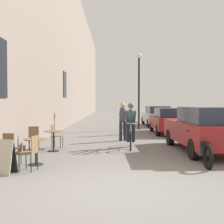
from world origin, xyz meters
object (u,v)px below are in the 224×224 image
sandwich_board_sign (4,156)px  cyclist_on_bicycle (131,126)px  parked_car_nearest (205,129)px  cafe_table_near (36,146)px  pedestrian_mid (123,117)px  parked_car_third (157,116)px  cafe_chair_mid_toward_street (34,137)px  cafe_table_mid (54,136)px  street_lamp (139,81)px  cafe_chair_near_toward_wall (32,150)px  cafe_chair_mid_toward_wall (56,134)px  parked_car_second (169,120)px  cafe_chair_near_toward_street (11,146)px  pedestrian_near (123,120)px  parked_motorcycle (202,149)px

sandwich_board_sign → cyclist_on_bicycle: cyclist_on_bicycle is taller
sandwich_board_sign → parked_car_nearest: parked_car_nearest is taller
cafe_table_near → sandwich_board_sign: sandwich_board_sign is taller
cafe_table_near → cyclist_on_bicycle: size_ratio=0.41×
cyclist_on_bicycle → pedestrian_mid: size_ratio=1.02×
parked_car_third → cyclist_on_bicycle: bearing=-104.4°
cafe_chair_mid_toward_street → cyclist_on_bicycle: 3.59m
cafe_table_mid → street_lamp: (3.80, 8.11, 2.59)m
parked_car_third → cafe_chair_near_toward_wall: bearing=-111.1°
cafe_chair_near_toward_wall → parked_car_nearest: size_ratio=0.20×
cafe_chair_mid_toward_wall → sandwich_board_sign: cafe_chair_mid_toward_wall is taller
cafe_table_mid → parked_car_second: bearing=47.3°
cafe_chair_near_toward_wall → parked_car_third: size_ratio=0.21×
cafe_chair_near_toward_street → cafe_table_mid: bearing=72.9°
cafe_table_near → cafe_table_mid: same height
parked_car_nearest → parked_car_second: parked_car_nearest is taller
parked_car_third → pedestrian_near: bearing=-108.9°
parked_motorcycle → parked_car_second: bearing=85.3°
parked_car_nearest → pedestrian_mid: bearing=117.0°
parked_car_nearest → parked_car_third: (0.09, 11.13, -0.05)m
pedestrian_near → parked_car_nearest: size_ratio=0.38×
cafe_chair_mid_toward_street → parked_car_nearest: parked_car_nearest is taller
cafe_chair_mid_toward_street → parked_car_second: 8.23m
cafe_table_near → pedestrian_mid: (2.66, 7.29, 0.46)m
pedestrian_mid → street_lamp: street_lamp is taller
cafe_chair_mid_toward_wall → cafe_table_mid: bearing=-83.9°
cafe_table_mid → street_lamp: street_lamp is taller
cafe_chair_mid_toward_wall → street_lamp: (3.88, 7.40, 2.59)m
cafe_table_mid → parked_car_nearest: 5.32m
sandwich_board_sign → cafe_chair_mid_toward_wall: bearing=83.2°
cafe_chair_near_toward_street → street_lamp: (4.49, 10.34, 2.59)m
cafe_table_near → parked_motorcycle: 4.64m
parked_car_third → parked_motorcycle: size_ratio=1.96×
cafe_table_near → parked_car_second: 9.42m
cafe_table_near → cafe_chair_near_toward_street: cafe_chair_near_toward_street is taller
cafe_chair_mid_toward_street → parked_car_third: parked_car_third is taller
cafe_chair_mid_toward_street → cafe_chair_mid_toward_wall: size_ratio=1.00×
cafe_chair_mid_toward_wall → parked_car_nearest: size_ratio=0.20×
sandwich_board_sign → parked_car_second: size_ratio=0.21×
cyclist_on_bicycle → parked_car_second: size_ratio=0.43×
cafe_chair_near_toward_street → pedestrian_near: 5.96m
cafe_chair_near_toward_street → cyclist_on_bicycle: (3.48, 3.06, 0.29)m
cafe_chair_near_toward_wall → parked_car_second: parked_car_second is taller
cafe_chair_mid_toward_wall → pedestrian_mid: size_ratio=0.51×
cafe_chair_mid_toward_wall → parked_motorcycle: 5.36m
cafe_chair_near_toward_street → parked_car_second: (5.91, 7.90, 0.23)m
cafe_chair_near_toward_wall → cafe_chair_mid_toward_street: same height
pedestrian_mid → cafe_chair_mid_toward_wall: bearing=-121.5°
pedestrian_near → cyclist_on_bicycle: bearing=-83.3°
cafe_chair_near_toward_wall → pedestrian_near: pedestrian_near is taller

